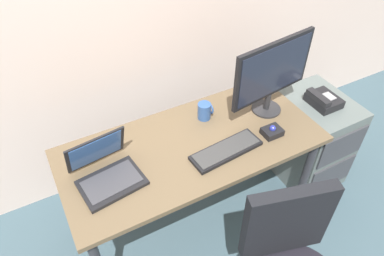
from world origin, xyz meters
name	(u,v)px	position (x,y,z in m)	size (l,w,h in m)	color
ground_plane	(192,216)	(0.00, 0.00, 0.00)	(8.00, 8.00, 0.00)	#3B515B
desk	(192,154)	(0.00, 0.00, 0.63)	(1.48, 0.68, 0.71)	brown
file_cabinet	(310,138)	(0.96, -0.02, 0.33)	(0.42, 0.53, 0.66)	#555F5E
desk_phone	(323,100)	(0.95, -0.04, 0.70)	(0.17, 0.20, 0.09)	black
monitor_main	(273,73)	(0.55, 0.05, 0.98)	(0.57, 0.18, 0.47)	#262628
keyboard	(226,150)	(0.13, -0.14, 0.72)	(0.42, 0.17, 0.03)	black
laptop	(106,171)	(-0.50, -0.01, 0.76)	(0.34, 0.33, 0.23)	black
trackball_mouse	(272,131)	(0.44, -0.15, 0.73)	(0.11, 0.09, 0.07)	black
coffee_mug	(205,111)	(0.17, 0.16, 0.76)	(0.09, 0.08, 0.11)	#2E518D
banana	(87,158)	(-0.55, 0.16, 0.73)	(0.19, 0.04, 0.04)	yellow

